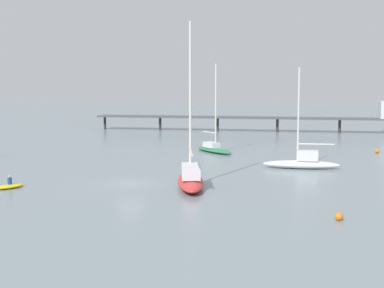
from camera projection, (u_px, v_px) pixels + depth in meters
ground_plane at (130, 184)px, 49.29m from camera, size 400.00×400.00×0.00m
pier at (298, 115)px, 100.76m from camera, size 58.45×9.67×5.83m
sailboat_green at (214, 147)px, 71.67m from camera, size 6.83×6.54×11.54m
sailboat_red at (191, 177)px, 47.54m from camera, size 5.08×9.57×14.35m
sailboat_white at (302, 161)px, 57.94m from camera, size 8.27×2.83×10.71m
dinghy_yellow at (10, 186)px, 47.09m from camera, size 2.06×2.78×1.14m
mooring_buoy_near at (339, 216)px, 35.99m from camera, size 0.55×0.55×0.55m
mooring_buoy_inner at (377, 151)px, 70.69m from camera, size 0.57×0.57×0.57m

